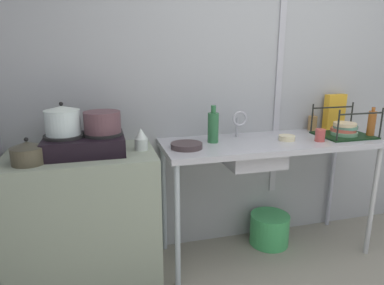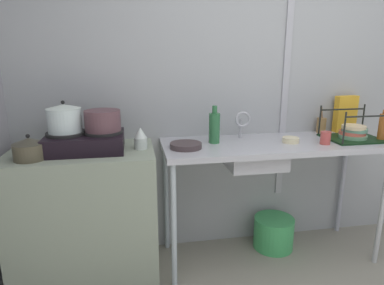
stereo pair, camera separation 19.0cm
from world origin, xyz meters
name	(u,v)px [view 1 (the left image)]	position (x,y,z in m)	size (l,w,h in m)	color
wall_back	(264,83)	(0.00, 1.70, 1.29)	(4.63, 0.10, 2.58)	#989B9D
wall_metal_strip	(280,67)	(0.10, 1.64, 1.42)	(0.05, 0.01, 2.06)	#A5A6AD
counter_concrete	(86,219)	(-1.41, 1.38, 0.45)	(0.93, 0.55, 0.90)	gray
counter_sink	(270,150)	(-0.09, 1.38, 0.83)	(1.59, 0.55, 0.90)	#A5A6AD
stove	(85,144)	(-1.37, 1.38, 0.97)	(0.48, 0.35, 0.13)	black
pot_on_left_burner	(63,120)	(-1.49, 1.38, 1.12)	(0.21, 0.21, 0.20)	silver
pot_on_right_burner	(102,122)	(-1.26, 1.38, 1.10)	(0.23, 0.23, 0.13)	#56383E
pot_beside_stove	(28,153)	(-1.68, 1.24, 0.97)	(0.19, 0.19, 0.15)	#474230
percolator	(141,139)	(-1.03, 1.36, 0.97)	(0.09, 0.09, 0.14)	silver
sink_basin	(252,154)	(-0.25, 1.34, 0.83)	(0.39, 0.35, 0.16)	#A5A6AD
faucet	(239,120)	(-0.29, 1.50, 1.04)	(0.12, 0.07, 0.21)	#A5A6AD
frying_pan	(187,146)	(-0.73, 1.33, 0.92)	(0.21, 0.21, 0.04)	#3D3133
dish_rack	(344,130)	(0.51, 1.35, 0.95)	(0.39, 0.32, 0.23)	black
cup_by_rack	(320,135)	(0.24, 1.26, 0.95)	(0.07, 0.07, 0.09)	#B34642
small_bowl_on_drainboard	(287,138)	(0.02, 1.35, 0.92)	(0.12, 0.12, 0.04)	beige
bottle_by_sink	(213,127)	(-0.51, 1.43, 1.02)	(0.08, 0.08, 0.26)	#2B663A
bottle_by_rack	(371,124)	(0.69, 1.28, 1.01)	(0.06, 0.06, 0.23)	#97511F
cereal_box	(334,112)	(0.61, 1.60, 1.05)	(0.19, 0.06, 0.29)	gold
utensil_jar	(312,123)	(0.41, 1.60, 0.96)	(0.07, 0.07, 0.21)	olive
bucket_on_floor	(269,229)	(0.00, 1.47, 0.13)	(0.31, 0.31, 0.25)	#3DA358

